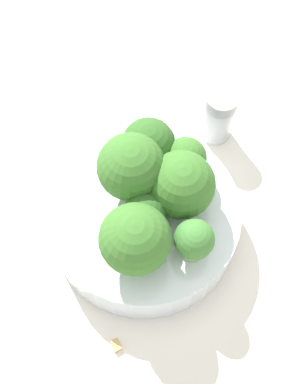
# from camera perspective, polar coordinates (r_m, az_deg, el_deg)

# --- Properties ---
(ground_plane) EXTENTS (3.00, 3.00, 0.00)m
(ground_plane) POSITION_cam_1_polar(r_m,az_deg,el_deg) (0.49, -0.00, -4.01)
(ground_plane) COLOR silver
(bowl) EXTENTS (0.17, 0.17, 0.04)m
(bowl) POSITION_cam_1_polar(r_m,az_deg,el_deg) (0.47, -0.00, -2.99)
(bowl) COLOR silver
(bowl) RESTS_ON ground_plane
(broccoli_floret_0) EXTENTS (0.05, 0.05, 0.05)m
(broccoli_floret_0) POSITION_cam_1_polar(r_m,az_deg,el_deg) (0.45, 0.48, 5.04)
(broccoli_floret_0) COLOR #8EB770
(broccoli_floret_0) RESTS_ON bowl
(broccoli_floret_1) EXTENTS (0.06, 0.06, 0.07)m
(broccoli_floret_1) POSITION_cam_1_polar(r_m,az_deg,el_deg) (0.43, -1.73, 2.49)
(broccoli_floret_1) COLOR #8EB770
(broccoli_floret_1) RESTS_ON bowl
(broccoli_floret_2) EXTENTS (0.04, 0.04, 0.04)m
(broccoli_floret_2) POSITION_cam_1_polar(r_m,az_deg,el_deg) (0.43, 0.07, -2.34)
(broccoli_floret_2) COLOR #84AD66
(broccoli_floret_2) RESTS_ON bowl
(broccoli_floret_3) EXTENTS (0.06, 0.06, 0.06)m
(broccoli_floret_3) POSITION_cam_1_polar(r_m,az_deg,el_deg) (0.43, 3.95, 0.76)
(broccoli_floret_3) COLOR #7A9E5B
(broccoli_floret_3) RESTS_ON bowl
(broccoli_floret_4) EXTENTS (0.03, 0.03, 0.04)m
(broccoli_floret_4) POSITION_cam_1_polar(r_m,az_deg,el_deg) (0.42, 5.34, -5.17)
(broccoli_floret_4) COLOR #84AD66
(broccoli_floret_4) RESTS_ON bowl
(broccoli_floret_5) EXTENTS (0.06, 0.06, 0.07)m
(broccoli_floret_5) POSITION_cam_1_polar(r_m,az_deg,el_deg) (0.40, -0.95, -5.09)
(broccoli_floret_5) COLOR #8EB770
(broccoli_floret_5) RESTS_ON bowl
(broccoli_floret_6) EXTENTS (0.04, 0.04, 0.04)m
(broccoli_floret_6) POSITION_cam_1_polar(r_m,az_deg,el_deg) (0.45, 4.47, 3.56)
(broccoli_floret_6) COLOR #84AD66
(broccoli_floret_6) RESTS_ON bowl
(pepper_shaker) EXTENTS (0.03, 0.03, 0.06)m
(pepper_shaker) POSITION_cam_1_polar(r_m,az_deg,el_deg) (0.52, 7.97, 8.04)
(pepper_shaker) COLOR #B2B7BC
(pepper_shaker) RESTS_ON ground_plane
(almond_crumb_0) EXTENTS (0.01, 0.01, 0.01)m
(almond_crumb_0) POSITION_cam_1_polar(r_m,az_deg,el_deg) (0.46, -3.01, -15.95)
(almond_crumb_0) COLOR tan
(almond_crumb_0) RESTS_ON ground_plane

